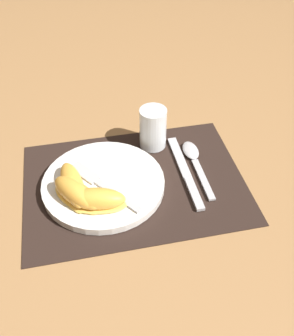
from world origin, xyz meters
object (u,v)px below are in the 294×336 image
object	(u,v)px
juice_glass	(153,130)
citrus_wedge_2	(80,195)
citrus_wedge_1	(74,193)
citrus_wedge_3	(97,200)
spoon	(194,158)
knife	(186,173)
fork	(99,183)
citrus_wedge_0	(73,185)
plate	(104,185)

from	to	relation	value
juice_glass	citrus_wedge_2	world-z (taller)	juice_glass
citrus_wedge_1	citrus_wedge_3	distance (m)	0.05
spoon	citrus_wedge_2	xyz separation A→B (m)	(-0.25, -0.09, 0.03)
spoon	citrus_wedge_3	world-z (taller)	citrus_wedge_3
juice_glass	citrus_wedge_3	xyz separation A→B (m)	(-0.15, -0.17, -0.01)
citrus_wedge_3	juice_glass	bearing A→B (deg)	49.97
knife	fork	bearing A→B (deg)	-177.62
fork	citrus_wedge_0	bearing A→B (deg)	-171.79
juice_glass	citrus_wedge_0	distance (m)	0.22
citrus_wedge_2	citrus_wedge_3	world-z (taller)	citrus_wedge_3
citrus_wedge_3	knife	bearing A→B (deg)	18.45
plate	citrus_wedge_3	size ratio (longest dim) A/B	2.07
fork	citrus_wedge_3	distance (m)	0.06
juice_glass	citrus_wedge_1	distance (m)	0.24
plate	juice_glass	bearing A→B (deg)	41.71
knife	juice_glass	bearing A→B (deg)	113.44
plate	citrus_wedge_3	distance (m)	0.07
knife	citrus_wedge_2	xyz separation A→B (m)	(-0.22, -0.04, 0.03)
fork	citrus_wedge_3	xyz separation A→B (m)	(-0.01, -0.06, 0.01)
citrus_wedge_0	citrus_wedge_2	bearing A→B (deg)	-69.74
juice_glass	citrus_wedge_1	size ratio (longest dim) A/B	0.84
citrus_wedge_1	citrus_wedge_3	world-z (taller)	citrus_wedge_1
fork	spoon	bearing A→B (deg)	12.95
fork	citrus_wedge_1	size ratio (longest dim) A/B	1.46
juice_glass	citrus_wedge_2	bearing A→B (deg)	-138.93
citrus_wedge_1	citrus_wedge_0	bearing A→B (deg)	91.74
citrus_wedge_1	knife	bearing A→B (deg)	9.56
knife	spoon	world-z (taller)	spoon
fork	citrus_wedge_1	distance (m)	0.06
citrus_wedge_0	citrus_wedge_2	distance (m)	0.03
citrus_wedge_3	citrus_wedge_2	bearing A→B (deg)	146.66
juice_glass	spoon	xyz separation A→B (m)	(0.08, -0.07, -0.04)
juice_glass	citrus_wedge_3	world-z (taller)	juice_glass
spoon	citrus_wedge_0	bearing A→B (deg)	-167.97
fork	citrus_wedge_3	world-z (taller)	citrus_wedge_3
plate	citrus_wedge_1	distance (m)	0.07
knife	citrus_wedge_1	bearing A→B (deg)	-170.44
fork	plate	bearing A→B (deg)	22.94
plate	citrus_wedge_0	distance (m)	0.06
juice_glass	plate	bearing A→B (deg)	-138.29
knife	citrus_wedge_2	bearing A→B (deg)	-168.77
plate	juice_glass	world-z (taller)	juice_glass
citrus_wedge_3	fork	bearing A→B (deg)	79.52
fork	citrus_wedge_1	world-z (taller)	citrus_wedge_1
citrus_wedge_3	spoon	bearing A→B (deg)	25.35
citrus_wedge_0	citrus_wedge_3	size ratio (longest dim) A/B	1.14
plate	citrus_wedge_1	size ratio (longest dim) A/B	2.20
plate	citrus_wedge_2	distance (m)	0.07
spoon	citrus_wedge_1	bearing A→B (deg)	-162.99
juice_glass	citrus_wedge_1	xyz separation A→B (m)	(-0.19, -0.15, -0.01)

